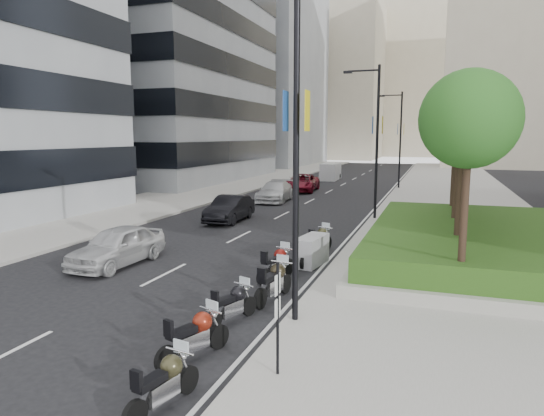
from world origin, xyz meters
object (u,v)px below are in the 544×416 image
at_px(motorcycle_4, 277,264).
at_px(lamp_post_2, 399,135).
at_px(car_c, 275,191).
at_px(lamp_post_0, 290,133).
at_px(motorcycle_3, 274,282).
at_px(delivery_van, 330,172).
at_px(parking_sign, 278,313).
at_px(car_a, 117,246).
at_px(lamp_post_1, 375,134).
at_px(motorcycle_5, 312,251).
at_px(motorcycle_6, 320,240).
at_px(motorcycle_0, 164,383).
at_px(motorcycle_2, 233,304).
at_px(car_b, 230,209).
at_px(motorcycle_1, 195,335).
at_px(car_d, 302,183).

bearing_deg(motorcycle_4, lamp_post_2, 13.64).
bearing_deg(car_c, lamp_post_0, -75.38).
height_order(lamp_post_2, motorcycle_3, lamp_post_2).
distance_m(lamp_post_0, delivery_van, 43.43).
bearing_deg(car_c, parking_sign, -76.17).
bearing_deg(lamp_post_0, car_a, 156.19).
xyz_separation_m(lamp_post_1, motorcycle_5, (-0.91, -11.02, -4.50)).
height_order(parking_sign, motorcycle_3, parking_sign).
xyz_separation_m(lamp_post_2, motorcycle_6, (-1.08, -26.93, -4.51)).
xyz_separation_m(lamp_post_0, car_a, (-8.06, 3.56, -4.30)).
height_order(lamp_post_2, motorcycle_6, lamp_post_2).
bearing_deg(lamp_post_1, lamp_post_2, 90.00).
relative_size(car_a, delivery_van, 0.98).
xyz_separation_m(motorcycle_0, motorcycle_2, (-0.49, 4.26, 0.00)).
bearing_deg(car_b, lamp_post_0, -62.69).
bearing_deg(motorcycle_3, motorcycle_4, 25.96).
relative_size(motorcycle_1, motorcycle_2, 1.06).
bearing_deg(motorcycle_4, motorcycle_1, -161.56).
bearing_deg(motorcycle_5, motorcycle_1, -175.63).
height_order(parking_sign, motorcycle_4, parking_sign).
bearing_deg(lamp_post_0, lamp_post_1, 90.00).
height_order(motorcycle_0, motorcycle_4, motorcycle_4).
relative_size(lamp_post_2, car_a, 2.01).
bearing_deg(motorcycle_0, car_c, 25.16).
bearing_deg(motorcycle_4, car_d, 30.17).
relative_size(motorcycle_4, car_d, 0.37).
distance_m(motorcycle_2, delivery_van, 43.40).
distance_m(parking_sign, delivery_van, 46.30).
bearing_deg(lamp_post_1, motorcycle_2, -94.79).
bearing_deg(car_b, motorcycle_5, -50.86).
bearing_deg(lamp_post_0, delivery_van, 100.66).
distance_m(lamp_post_2, parking_sign, 38.18).
distance_m(parking_sign, motorcycle_1, 2.26).
height_order(lamp_post_0, lamp_post_1, same).
relative_size(lamp_post_0, car_a, 2.01).
height_order(motorcycle_2, car_a, car_a).
distance_m(motorcycle_6, car_d, 23.36).
bearing_deg(parking_sign, delivery_van, 100.77).
xyz_separation_m(car_a, car_b, (0.19, 10.32, -0.01)).
distance_m(lamp_post_1, motorcycle_6, 10.06).
height_order(motorcycle_4, car_d, car_d).
bearing_deg(car_c, motorcycle_4, -76.14).
bearing_deg(motorcycle_2, motorcycle_4, 20.81).
relative_size(lamp_post_0, car_b, 1.97).
height_order(motorcycle_5, car_b, car_b).
bearing_deg(delivery_van, car_d, -91.94).
relative_size(lamp_post_0, motorcycle_5, 4.53).
distance_m(motorcycle_5, car_d, 25.41).
xyz_separation_m(motorcycle_1, motorcycle_2, (-0.06, 2.26, -0.04)).
distance_m(lamp_post_0, car_a, 9.80).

